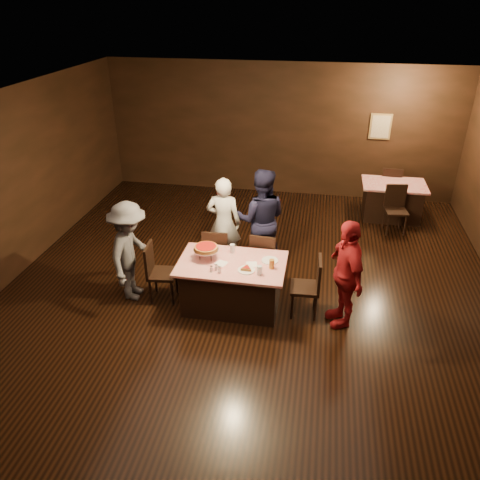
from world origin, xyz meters
name	(u,v)px	position (x,y,z in m)	size (l,w,h in m)	color
room	(243,183)	(0.00, 0.01, 2.14)	(10.00, 10.04, 3.02)	black
main_table	(232,284)	(-0.20, 0.24, 0.39)	(1.60, 1.00, 0.77)	#AC0B0B
back_table	(392,201)	(2.54, 3.98, 0.39)	(1.30, 0.90, 0.77)	#AA0B13
chair_far_left	(217,253)	(-0.60, 0.99, 0.47)	(0.42, 0.42, 0.95)	black
chair_far_right	(265,257)	(0.20, 0.99, 0.47)	(0.42, 0.42, 0.95)	black
chair_end_left	(162,272)	(-1.30, 0.24, 0.47)	(0.42, 0.42, 0.95)	black
chair_end_right	(305,287)	(0.90, 0.24, 0.47)	(0.42, 0.42, 0.95)	black
chair_back_near	(396,210)	(2.54, 3.28, 0.47)	(0.42, 0.42, 0.95)	black
chair_back_far	(390,186)	(2.54, 4.58, 0.47)	(0.42, 0.42, 0.95)	black
diner_white_jacket	(224,223)	(-0.58, 1.45, 0.82)	(0.60, 0.39, 1.64)	silver
diner_navy_hoodie	(261,219)	(0.06, 1.52, 0.90)	(0.87, 0.68, 1.80)	black
diner_grey_knit	(130,251)	(-1.79, 0.23, 0.81)	(1.04, 0.60, 1.62)	#535358
diner_red_shirt	(346,274)	(1.45, 0.15, 0.82)	(0.97, 0.40, 1.65)	#AB1920
pizza_stand	(206,248)	(-0.60, 0.29, 0.95)	(0.38, 0.38, 0.22)	black
plate_with_slice	(246,269)	(0.05, 0.06, 0.80)	(0.25, 0.25, 0.06)	white
plate_empty	(270,260)	(0.35, 0.39, 0.78)	(0.25, 0.25, 0.01)	white
glass_front_right	(260,270)	(0.25, -0.01, 0.84)	(0.08, 0.08, 0.14)	silver
glass_amber	(272,264)	(0.40, 0.19, 0.84)	(0.08, 0.08, 0.14)	#BF7F26
glass_back	(232,249)	(-0.25, 0.54, 0.84)	(0.08, 0.08, 0.14)	silver
condiments	(216,269)	(-0.38, -0.04, 0.82)	(0.17, 0.10, 0.09)	silver
napkin_center	(252,264)	(0.10, 0.24, 0.77)	(0.16, 0.16, 0.01)	white
napkin_left	(221,263)	(-0.35, 0.19, 0.77)	(0.16, 0.16, 0.01)	white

